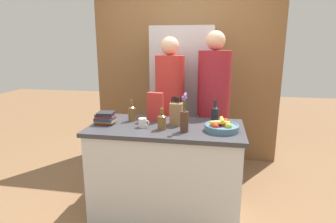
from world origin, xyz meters
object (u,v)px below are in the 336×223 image
(knife_block, at_px, (176,114))
(book_stack, at_px, (105,118))
(bottle_wine, at_px, (215,113))
(bottle_oil, at_px, (132,113))
(person_in_blue, at_px, (213,102))
(person_at_sink, at_px, (170,104))
(refrigerator, at_px, (183,99))
(flower_vase, at_px, (184,118))
(cereal_box, at_px, (155,107))
(fruit_bowl, at_px, (222,127))
(coffee_mug, at_px, (143,123))
(bottle_vinegar, at_px, (162,121))

(knife_block, distance_m, book_stack, 0.70)
(bottle_wine, bearing_deg, bottle_oil, -172.68)
(person_in_blue, bearing_deg, person_at_sink, -167.18)
(book_stack, height_order, person_at_sink, person_at_sink)
(refrigerator, height_order, person_at_sink, refrigerator)
(flower_vase, relative_size, cereal_box, 1.21)
(person_at_sink, bearing_deg, fruit_bowl, -51.99)
(coffee_mug, distance_m, person_in_blue, 0.98)
(fruit_bowl, height_order, bottle_oil, bottle_oil)
(refrigerator, height_order, person_in_blue, refrigerator)
(fruit_bowl, height_order, knife_block, knife_block)
(flower_vase, relative_size, bottle_wine, 1.56)
(knife_block, distance_m, cereal_box, 0.25)
(refrigerator, distance_m, flower_vase, 1.37)
(flower_vase, bearing_deg, fruit_bowl, 14.01)
(book_stack, distance_m, person_in_blue, 1.25)
(bottle_oil, relative_size, bottle_wine, 0.96)
(refrigerator, bearing_deg, bottle_vinegar, -91.45)
(knife_block, xyz_separation_m, bottle_oil, (-0.47, 0.05, -0.03))
(book_stack, relative_size, bottle_vinegar, 0.98)
(refrigerator, height_order, coffee_mug, refrigerator)
(bottle_vinegar, bearing_deg, cereal_box, 113.53)
(cereal_box, xyz_separation_m, person_in_blue, (0.57, 0.49, -0.03))
(cereal_box, distance_m, person_at_sink, 0.47)
(person_in_blue, bearing_deg, cereal_box, -130.18)
(bottle_wine, distance_m, person_at_sink, 0.67)
(bottle_oil, height_order, person_in_blue, person_in_blue)
(refrigerator, xyz_separation_m, fruit_bowl, (0.51, -1.27, 0.01))
(flower_vase, xyz_separation_m, person_in_blue, (0.24, 0.81, -0.01))
(knife_block, bearing_deg, person_at_sink, 105.80)
(flower_vase, height_order, coffee_mug, flower_vase)
(cereal_box, distance_m, bottle_vinegar, 0.32)
(fruit_bowl, distance_m, bottle_wine, 0.31)
(cereal_box, height_order, bottle_vinegar, cereal_box)
(person_at_sink, distance_m, person_in_blue, 0.51)
(fruit_bowl, bearing_deg, cereal_box, 160.41)
(flower_vase, distance_m, bottle_oil, 0.63)
(cereal_box, bearing_deg, fruit_bowl, -19.59)
(bottle_vinegar, bearing_deg, bottle_wine, 35.72)
(person_at_sink, bearing_deg, knife_block, -76.70)
(bottle_wine, relative_size, person_at_sink, 0.13)
(knife_block, xyz_separation_m, book_stack, (-0.69, -0.10, -0.05))
(book_stack, bearing_deg, bottle_oil, 34.02)
(refrigerator, relative_size, knife_block, 6.79)
(flower_vase, relative_size, book_stack, 1.80)
(refrigerator, xyz_separation_m, flower_vase, (0.18, -1.35, 0.09))
(coffee_mug, bearing_deg, cereal_box, 74.45)
(refrigerator, relative_size, coffee_mug, 17.08)
(refrigerator, bearing_deg, flower_vase, -82.47)
(fruit_bowl, bearing_deg, flower_vase, -165.99)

